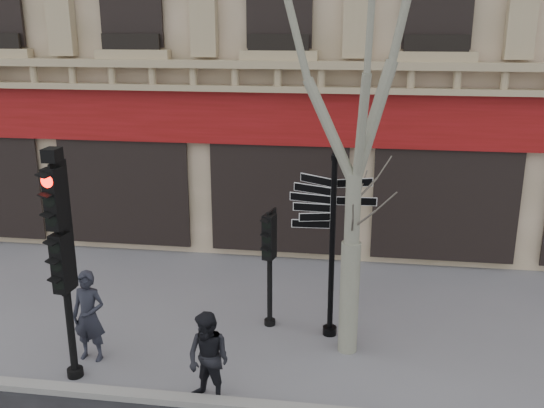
{
  "coord_description": "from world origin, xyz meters",
  "views": [
    {
      "loc": [
        1.92,
        -9.37,
        5.79
      ],
      "look_at": [
        0.46,
        0.6,
        2.75
      ],
      "focal_mm": 40.0,
      "sensor_mm": 36.0,
      "label": 1
    }
  ],
  "objects_px": {
    "traffic_signal_main": "(61,238)",
    "pedestrian_a": "(89,316)",
    "traffic_signal_secondary": "(270,249)",
    "fingerpost": "(333,205)",
    "plane_tree": "(360,27)",
    "pedestrian_b": "(208,359)"
  },
  "relations": [
    {
      "from": "plane_tree",
      "to": "pedestrian_a",
      "type": "xyz_separation_m",
      "value": [
        -4.51,
        -0.95,
        -4.88
      ]
    },
    {
      "from": "fingerpost",
      "to": "pedestrian_a",
      "type": "height_order",
      "value": "fingerpost"
    },
    {
      "from": "traffic_signal_main",
      "to": "traffic_signal_secondary",
      "type": "height_order",
      "value": "traffic_signal_main"
    },
    {
      "from": "fingerpost",
      "to": "traffic_signal_secondary",
      "type": "height_order",
      "value": "fingerpost"
    },
    {
      "from": "pedestrian_b",
      "to": "pedestrian_a",
      "type": "bearing_deg",
      "value": -178.58
    },
    {
      "from": "traffic_signal_main",
      "to": "pedestrian_b",
      "type": "height_order",
      "value": "traffic_signal_main"
    },
    {
      "from": "traffic_signal_main",
      "to": "pedestrian_a",
      "type": "height_order",
      "value": "traffic_signal_main"
    },
    {
      "from": "fingerpost",
      "to": "plane_tree",
      "type": "distance_m",
      "value": 3.18
    },
    {
      "from": "traffic_signal_main",
      "to": "pedestrian_b",
      "type": "distance_m",
      "value": 3.02
    },
    {
      "from": "pedestrian_a",
      "to": "pedestrian_b",
      "type": "bearing_deg",
      "value": -17.77
    },
    {
      "from": "traffic_signal_main",
      "to": "plane_tree",
      "type": "distance_m",
      "value": 5.79
    },
    {
      "from": "fingerpost",
      "to": "pedestrian_a",
      "type": "distance_m",
      "value": 4.76
    },
    {
      "from": "traffic_signal_main",
      "to": "plane_tree",
      "type": "xyz_separation_m",
      "value": [
        4.56,
        1.53,
        3.22
      ]
    },
    {
      "from": "traffic_signal_secondary",
      "to": "traffic_signal_main",
      "type": "bearing_deg",
      "value": -129.28
    },
    {
      "from": "plane_tree",
      "to": "pedestrian_b",
      "type": "height_order",
      "value": "plane_tree"
    },
    {
      "from": "fingerpost",
      "to": "pedestrian_a",
      "type": "xyz_separation_m",
      "value": [
        -4.16,
        -1.49,
        -1.77
      ]
    },
    {
      "from": "fingerpost",
      "to": "traffic_signal_main",
      "type": "bearing_deg",
      "value": -145.88
    },
    {
      "from": "traffic_signal_main",
      "to": "pedestrian_a",
      "type": "bearing_deg",
      "value": 91.34
    },
    {
      "from": "fingerpost",
      "to": "plane_tree",
      "type": "bearing_deg",
      "value": -49.09
    },
    {
      "from": "traffic_signal_main",
      "to": "traffic_signal_secondary",
      "type": "xyz_separation_m",
      "value": [
        3.01,
        2.29,
        -0.88
      ]
    },
    {
      "from": "fingerpost",
      "to": "plane_tree",
      "type": "relative_size",
      "value": 0.48
    },
    {
      "from": "fingerpost",
      "to": "traffic_signal_main",
      "type": "distance_m",
      "value": 4.69
    }
  ]
}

